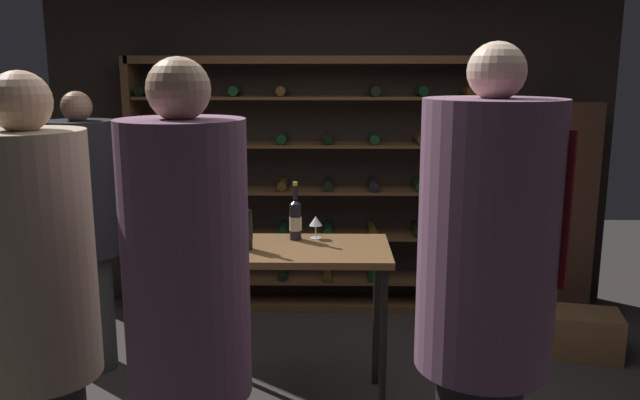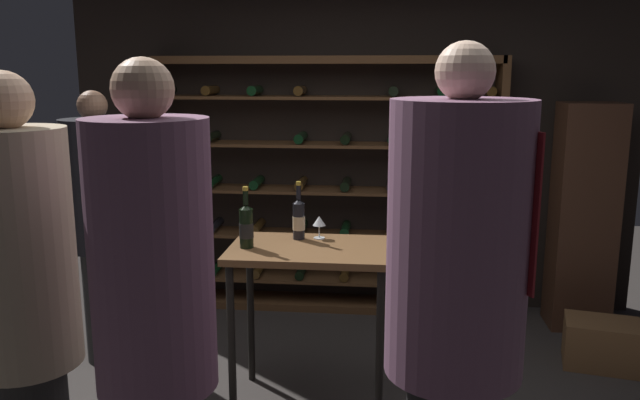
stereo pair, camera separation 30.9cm
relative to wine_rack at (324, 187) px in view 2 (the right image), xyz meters
name	(u,v)px [view 2 (the right image)]	position (x,y,z in m)	size (l,w,h in m)	color
back_wall	(351,134)	(0.20, 0.21, 0.42)	(4.61, 0.10, 2.88)	black
wine_rack	(324,187)	(0.00, 0.00, 0.00)	(2.82, 0.32, 2.06)	brown
tasting_table	(310,270)	(0.08, -1.59, -0.19)	(0.92, 0.60, 0.97)	brown
person_guest_khaki	(100,216)	(-1.38, -1.14, -0.01)	(0.44, 0.44, 1.83)	#303030
person_host_in_suit	(155,319)	(-0.28, -3.06, 0.09)	(0.42, 0.42, 2.00)	black
person_bystander_dark_jacket	(23,303)	(-0.87, -2.90, 0.07)	(0.42, 0.42, 1.96)	black
person_guest_plum_blouse	(455,306)	(0.75, -2.90, 0.12)	(0.49, 0.49, 2.06)	black
wine_crate	(602,344)	(1.97, -0.90, -0.87)	(0.48, 0.34, 0.31)	brown
display_cabinet	(583,217)	(2.00, -0.18, -0.16)	(0.44, 0.36, 1.73)	#4C2D1E
wine_bottle_green_slim	(246,226)	(-0.28, -1.64, 0.07)	(0.08, 0.08, 0.35)	black
wine_bottle_gold_foil	(299,219)	(-0.01, -1.42, 0.07)	(0.07, 0.07, 0.35)	black
wine_glass_stemmed_left	(319,222)	(0.11, -1.40, 0.05)	(0.08, 0.08, 0.14)	silver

